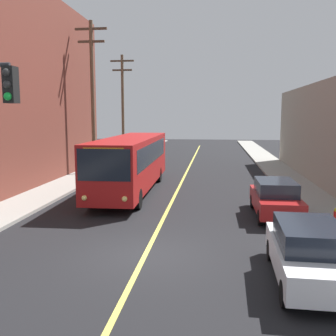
{
  "coord_description": "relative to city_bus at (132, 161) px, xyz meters",
  "views": [
    {
      "loc": [
        2.16,
        -11.83,
        4.47
      ],
      "look_at": [
        0.0,
        6.05,
        2.0
      ],
      "focal_mm": 41.24,
      "sensor_mm": 36.0,
      "label": 1
    }
  ],
  "objects": [
    {
      "name": "parked_car_red",
      "position": [
        7.5,
        -4.71,
        -0.98
      ],
      "size": [
        1.85,
        4.41,
        1.62
      ],
      "color": "maroon",
      "rests_on": "ground"
    },
    {
      "name": "lane_stripe_center",
      "position": [
        2.62,
        4.93,
        -1.81
      ],
      "size": [
        0.16,
        60.0,
        0.01
      ],
      "primitive_type": "cube",
      "color": "#D8CC4C",
      "rests_on": "ground"
    },
    {
      "name": "utility_pole_far",
      "position": [
        -4.55,
        16.94,
        3.99
      ],
      "size": [
        2.4,
        0.28,
        10.31
      ],
      "color": "brown",
      "rests_on": "sidewalk_left"
    },
    {
      "name": "parked_car_white",
      "position": [
        7.34,
        -11.61,
        -0.98
      ],
      "size": [
        1.93,
        4.45,
        1.62
      ],
      "color": "silver",
      "rests_on": "ground"
    },
    {
      "name": "city_bus",
      "position": [
        0.0,
        0.0,
        0.0
      ],
      "size": [
        2.72,
        12.19,
        3.2
      ],
      "color": "maroon",
      "rests_on": "ground"
    },
    {
      "name": "ground_plane",
      "position": [
        2.62,
        -10.07,
        -1.82
      ],
      "size": [
        120.0,
        120.0,
        0.0
      ],
      "primitive_type": "plane",
      "color": "black"
    },
    {
      "name": "utility_pole_mid",
      "position": [
        -4.33,
        6.47,
        4.44
      ],
      "size": [
        2.4,
        0.28,
        11.18
      ],
      "color": "brown",
      "rests_on": "sidewalk_left"
    },
    {
      "name": "sidewalk_left",
      "position": [
        -4.63,
        -0.07,
        -1.74
      ],
      "size": [
        2.5,
        90.0,
        0.15
      ],
      "primitive_type": "cube",
      "color": "gray",
      "rests_on": "ground"
    },
    {
      "name": "sidewalk_right",
      "position": [
        9.87,
        -0.07,
        -1.74
      ],
      "size": [
        2.5,
        90.0,
        0.15
      ],
      "primitive_type": "cube",
      "color": "gray",
      "rests_on": "ground"
    }
  ]
}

